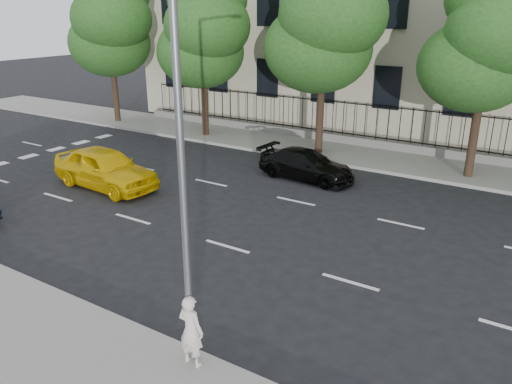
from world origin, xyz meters
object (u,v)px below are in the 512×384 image
street_light (198,110)px  woman_near (191,331)px  yellow_taxi (105,168)px  black_sedan (306,165)px

street_light → woman_near: street_light is taller
yellow_taxi → woman_near: size_ratio=3.11×
black_sedan → woman_near: woman_near is taller
street_light → black_sedan: bearing=106.6°
street_light → woman_near: bearing=-81.4°
woman_near → yellow_taxi: bearing=-33.3°
street_light → woman_near: 4.27m
yellow_taxi → black_sedan: (6.40, 5.28, -0.20)m
yellow_taxi → woman_near: woman_near is taller
street_light → yellow_taxi: (-9.78, 6.10, -4.33)m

